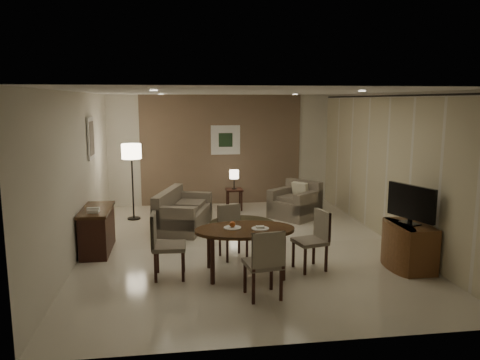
{
  "coord_description": "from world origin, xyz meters",
  "views": [
    {
      "loc": [
        -1.16,
        -7.99,
        2.56
      ],
      "look_at": [
        0.0,
        0.2,
        1.15
      ],
      "focal_mm": 35.0,
      "sensor_mm": 36.0,
      "label": 1
    }
  ],
  "objects": [
    {
      "name": "room_shell",
      "position": [
        0.0,
        0.4,
        1.35
      ],
      "size": [
        5.5,
        7.0,
        2.7
      ],
      "color": "beige",
      "rests_on": "ground"
    },
    {
      "name": "taupe_accent",
      "position": [
        0.0,
        3.48,
        1.35
      ],
      "size": [
        3.96,
        0.03,
        2.7
      ],
      "primitive_type": "cube",
      "color": "brown",
      "rests_on": "wall_back"
    },
    {
      "name": "curtain_wall",
      "position": [
        2.68,
        0.0,
        1.32
      ],
      "size": [
        0.08,
        6.7,
        2.58
      ],
      "primitive_type": null,
      "color": "beige",
      "rests_on": "wall_right"
    },
    {
      "name": "curtain_rod",
      "position": [
        2.68,
        0.0,
        2.64
      ],
      "size": [
        0.03,
        6.8,
        0.03
      ],
      "primitive_type": "cylinder",
      "rotation": [
        1.57,
        0.0,
        0.0
      ],
      "color": "black",
      "rests_on": "wall_right"
    },
    {
      "name": "art_back_frame",
      "position": [
        0.1,
        3.46,
        1.6
      ],
      "size": [
        0.72,
        0.03,
        0.72
      ],
      "primitive_type": "cube",
      "color": "silver",
      "rests_on": "wall_back"
    },
    {
      "name": "art_back_canvas",
      "position": [
        0.1,
        3.44,
        1.6
      ],
      "size": [
        0.34,
        0.01,
        0.34
      ],
      "primitive_type": "cube",
      "color": "#1D331C",
      "rests_on": "wall_back"
    },
    {
      "name": "art_left_frame",
      "position": [
        -2.72,
        1.2,
        1.85
      ],
      "size": [
        0.03,
        0.6,
        0.8
      ],
      "primitive_type": "cube",
      "color": "silver",
      "rests_on": "wall_left"
    },
    {
      "name": "art_left_canvas",
      "position": [
        -2.71,
        1.2,
        1.85
      ],
      "size": [
        0.01,
        0.46,
        0.64
      ],
      "primitive_type": "cube",
      "color": "gray",
      "rests_on": "wall_left"
    },
    {
      "name": "downlight_nl",
      "position": [
        -1.4,
        -1.8,
        2.69
      ],
      "size": [
        0.1,
        0.1,
        0.01
      ],
      "primitive_type": "cylinder",
      "color": "white",
      "rests_on": "ceiling"
    },
    {
      "name": "downlight_nr",
      "position": [
        1.4,
        -1.8,
        2.69
      ],
      "size": [
        0.1,
        0.1,
        0.01
      ],
      "primitive_type": "cylinder",
      "color": "white",
      "rests_on": "ceiling"
    },
    {
      "name": "downlight_fl",
      "position": [
        -1.4,
        1.8,
        2.69
      ],
      "size": [
        0.1,
        0.1,
        0.01
      ],
      "primitive_type": "cylinder",
      "color": "white",
      "rests_on": "ceiling"
    },
    {
      "name": "downlight_fr",
      "position": [
        1.4,
        1.8,
        2.69
      ],
      "size": [
        0.1,
        0.1,
        0.01
      ],
      "primitive_type": "cylinder",
      "color": "white",
      "rests_on": "ceiling"
    },
    {
      "name": "console_desk",
      "position": [
        -2.49,
        0.0,
        0.38
      ],
      "size": [
        0.48,
        1.2,
        0.75
      ],
      "primitive_type": null,
      "color": "#402814",
      "rests_on": "floor"
    },
    {
      "name": "telephone",
      "position": [
        -2.49,
        -0.3,
        0.8
      ],
      "size": [
        0.2,
        0.14,
        0.09
      ],
      "primitive_type": null,
      "color": "white",
      "rests_on": "console_desk"
    },
    {
      "name": "tv_cabinet",
      "position": [
        2.4,
        -1.5,
        0.35
      ],
      "size": [
        0.48,
        0.9,
        0.7
      ],
      "primitive_type": null,
      "color": "brown",
      "rests_on": "floor"
    },
    {
      "name": "flat_tv",
      "position": [
        2.38,
        -1.5,
        1.02
      ],
      "size": [
        0.36,
        0.85,
        0.6
      ],
      "primitive_type": null,
      "rotation": [
        0.0,
        0.0,
        0.35
      ],
      "color": "black",
      "rests_on": "tv_cabinet"
    },
    {
      "name": "dining_table",
      "position": [
        -0.15,
        -1.4,
        0.35
      ],
      "size": [
        1.48,
        0.93,
        0.7
      ],
      "primitive_type": null,
      "color": "#402814",
      "rests_on": "floor"
    },
    {
      "name": "chair_near",
      "position": [
        -0.04,
        -2.25,
        0.47
      ],
      "size": [
        0.51,
        0.51,
        0.93
      ],
      "primitive_type": null,
      "rotation": [
        0.0,
        0.0,
        3.28
      ],
      "color": "#766A5B",
      "rests_on": "floor"
    },
    {
      "name": "chair_far",
      "position": [
        -0.23,
        -0.66,
        0.43
      ],
      "size": [
        0.5,
        0.5,
        0.86
      ],
      "primitive_type": null,
      "rotation": [
        0.0,
        0.0,
        0.25
      ],
      "color": "#766A5B",
      "rests_on": "floor"
    },
    {
      "name": "chair_left",
      "position": [
        -1.26,
        -1.38,
        0.48
      ],
      "size": [
        0.48,
        0.48,
        0.96
      ],
      "primitive_type": null,
      "rotation": [
        0.0,
        0.0,
        1.53
      ],
      "color": "#766A5B",
      "rests_on": "floor"
    },
    {
      "name": "chair_right",
      "position": [
        0.86,
        -1.35,
        0.45
      ],
      "size": [
        0.53,
        0.53,
        0.91
      ],
      "primitive_type": null,
      "rotation": [
        0.0,
        0.0,
        -1.33
      ],
      "color": "#766A5B",
      "rests_on": "floor"
    },
    {
      "name": "plate_a",
      "position": [
        -0.33,
        -1.35,
        0.7
      ],
      "size": [
        0.26,
        0.26,
        0.02
      ],
      "primitive_type": "cylinder",
      "color": "white",
      "rests_on": "dining_table"
    },
    {
      "name": "plate_b",
      "position": [
        0.07,
        -1.45,
        0.7
      ],
      "size": [
        0.26,
        0.26,
        0.02
      ],
      "primitive_type": "cylinder",
      "color": "white",
      "rests_on": "dining_table"
    },
    {
      "name": "fruit_apple",
      "position": [
        -0.33,
        -1.35,
        0.76
      ],
      "size": [
        0.09,
        0.09,
        0.09
      ],
      "primitive_type": "sphere",
      "color": "#983D11",
      "rests_on": "plate_a"
    },
    {
      "name": "napkin",
      "position": [
        0.07,
        -1.45,
        0.73
      ],
      "size": [
        0.12,
        0.08,
        0.03
      ],
      "primitive_type": "cube",
      "color": "white",
      "rests_on": "plate_b"
    },
    {
      "name": "round_rug",
      "position": [
        0.22,
        1.45,
        0.01
      ],
      "size": [
        1.39,
        1.39,
        0.01
      ],
      "primitive_type": "cylinder",
      "color": "#3F3523",
      "rests_on": "floor"
    },
    {
      "name": "sofa",
      "position": [
        -0.99,
        1.29,
        0.39
      ],
      "size": [
        1.81,
        1.25,
        0.77
      ],
      "primitive_type": null,
      "rotation": [
        0.0,
        0.0,
        1.28
      ],
      "color": "#766A5B",
      "rests_on": "floor"
    },
    {
      "name": "armchair",
      "position": [
        1.44,
        1.79,
        0.4
      ],
      "size": [
        1.22,
        1.23,
        0.8
      ],
      "primitive_type": null,
      "rotation": [
        0.0,
        0.0,
        -0.9
      ],
      "color": "#766A5B",
      "rests_on": "floor"
    },
    {
      "name": "side_table",
      "position": [
        0.22,
        2.75,
        0.25
      ],
      "size": [
        0.39,
        0.39,
        0.5
      ],
      "primitive_type": null,
      "color": "#321810",
      "rests_on": "floor"
    },
    {
      "name": "table_lamp",
      "position": [
        0.22,
        2.75,
        0.75
      ],
      "size": [
        0.22,
        0.22,
        0.5
      ],
      "primitive_type": null,
      "color": "#FFEAC1",
      "rests_on": "side_table"
    },
    {
      "name": "floor_lamp",
      "position": [
        -2.07,
        2.17,
        0.82
      ],
      "size": [
        0.42,
        0.42,
        1.65
      ],
      "primitive_type": null,
      "color": "#FFE5B7",
      "rests_on": "floor"
    }
  ]
}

